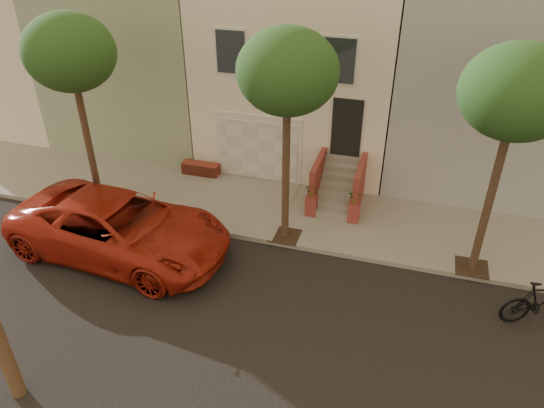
% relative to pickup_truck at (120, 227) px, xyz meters
% --- Properties ---
extents(ground, '(90.00, 90.00, 0.00)m').
position_rel_pickup_truck_xyz_m(ground, '(3.45, -1.89, -0.91)').
color(ground, black).
rests_on(ground, ground).
extents(sidewalk, '(40.00, 3.70, 0.15)m').
position_rel_pickup_truck_xyz_m(sidewalk, '(3.45, 3.46, -0.84)').
color(sidewalk, gray).
rests_on(sidewalk, ground).
extents(house_row, '(33.10, 11.70, 7.00)m').
position_rel_pickup_truck_xyz_m(house_row, '(3.45, 9.30, 2.73)').
color(house_row, beige).
rests_on(house_row, sidewalk).
extents(tree_left, '(2.70, 2.57, 6.30)m').
position_rel_pickup_truck_xyz_m(tree_left, '(-2.05, 2.01, 4.34)').
color(tree_left, '#2D2116').
rests_on(tree_left, sidewalk).
extents(tree_mid, '(2.70, 2.57, 6.30)m').
position_rel_pickup_truck_xyz_m(tree_mid, '(4.45, 2.01, 4.34)').
color(tree_mid, '#2D2116').
rests_on(tree_mid, sidewalk).
extents(tree_right, '(2.70, 2.57, 6.30)m').
position_rel_pickup_truck_xyz_m(tree_right, '(9.95, 2.01, 4.34)').
color(tree_right, '#2D2116').
rests_on(tree_right, sidewalk).
extents(pickup_truck, '(6.79, 3.56, 1.82)m').
position_rel_pickup_truck_xyz_m(pickup_truck, '(0.00, 0.00, 0.00)').
color(pickup_truck, '#A62214').
rests_on(pickup_truck, ground).
extents(motorcycle, '(2.16, 1.32, 1.26)m').
position_rel_pickup_truck_xyz_m(motorcycle, '(11.44, 0.44, -0.28)').
color(motorcycle, black).
rests_on(motorcycle, ground).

